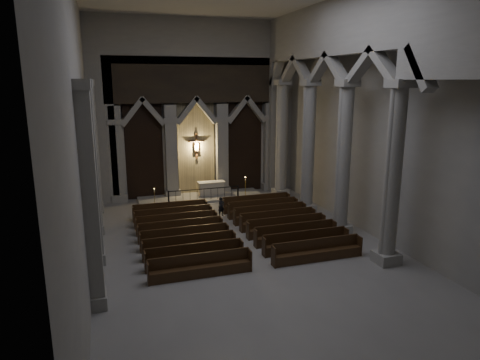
{
  "coord_description": "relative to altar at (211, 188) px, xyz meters",
  "views": [
    {
      "loc": [
        -6.18,
        -17.45,
        7.97
      ],
      "look_at": [
        0.4,
        3.0,
        2.96
      ],
      "focal_mm": 32.0,
      "sensor_mm": 36.0,
      "label": 1
    }
  ],
  "objects": [
    {
      "name": "sanctuary_step",
      "position": [
        -0.78,
        -0.14,
        -0.55
      ],
      "size": [
        8.5,
        2.6,
        0.15
      ],
      "primitive_type": "cube",
      "color": "#99978F",
      "rests_on": "ground"
    },
    {
      "name": "altar_rail",
      "position": [
        -0.78,
        -1.12,
        0.01
      ],
      "size": [
        4.85,
        0.09,
        0.95
      ],
      "color": "black",
      "rests_on": "ground"
    },
    {
      "name": "right_arcade",
      "position": [
        4.72,
        -9.41,
        7.2
      ],
      "size": [
        1.0,
        24.0,
        12.0
      ],
      "color": "#99978F",
      "rests_on": "ground"
    },
    {
      "name": "candle_stand_right",
      "position": [
        2.04,
        -1.4,
        -0.19
      ],
      "size": [
        0.27,
        0.27,
        1.6
      ],
      "color": "#AB8E34",
      "rests_on": "ground"
    },
    {
      "name": "room",
      "position": [
        -0.78,
        -10.74,
        6.98
      ],
      "size": [
        24.0,
        24.1,
        12.0
      ],
      "color": "gray",
      "rests_on": "ground"
    },
    {
      "name": "altar",
      "position": [
        0.0,
        0.0,
        0.0
      ],
      "size": [
        1.86,
        0.74,
        0.95
      ],
      "color": "#B9B2A2",
      "rests_on": "sanctuary_step"
    },
    {
      "name": "worshipper",
      "position": [
        -0.5,
        -4.42,
        -0.04
      ],
      "size": [
        0.48,
        0.38,
        1.16
      ],
      "primitive_type": "imported",
      "rotation": [
        0.0,
        0.0,
        0.28
      ],
      "color": "black",
      "rests_on": "ground"
    },
    {
      "name": "sanctuary_wall",
      "position": [
        -0.78,
        0.8,
        5.99
      ],
      "size": [
        14.0,
        0.77,
        12.0
      ],
      "color": "#99978F",
      "rests_on": "ground"
    },
    {
      "name": "pews",
      "position": [
        -0.78,
        -7.99,
        -0.31
      ],
      "size": [
        9.76,
        8.55,
        0.97
      ],
      "color": "black",
      "rests_on": "ground"
    },
    {
      "name": "candle_stand_left",
      "position": [
        -4.14,
        -1.82,
        -0.25
      ],
      "size": [
        0.23,
        0.23,
        1.38
      ],
      "color": "#AB8E34",
      "rests_on": "ground"
    },
    {
      "name": "left_pilasters",
      "position": [
        -7.53,
        -7.24,
        3.28
      ],
      "size": [
        0.6,
        13.0,
        8.03
      ],
      "color": "#99978F",
      "rests_on": "ground"
    }
  ]
}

